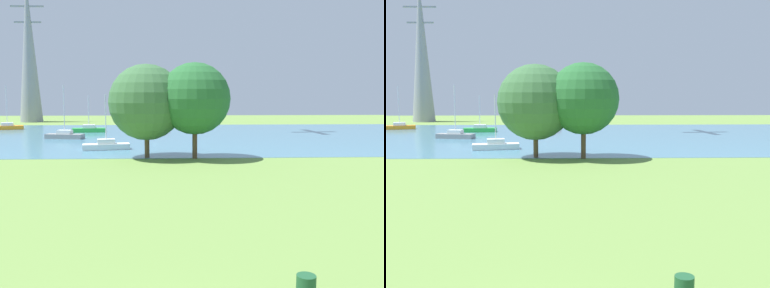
# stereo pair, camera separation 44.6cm
# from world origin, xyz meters

# --- Properties ---
(ground_plane) EXTENTS (160.00, 160.00, 0.00)m
(ground_plane) POSITION_xyz_m (0.00, 22.00, 0.00)
(ground_plane) COLOR olive
(water_surface) EXTENTS (140.00, 40.00, 0.02)m
(water_surface) POSITION_xyz_m (0.00, 50.00, 0.01)
(water_surface) COLOR teal
(water_surface) RESTS_ON ground
(sailboat_gray) EXTENTS (4.99, 2.36, 6.85)m
(sailboat_gray) POSITION_xyz_m (-13.39, 47.16, 0.46)
(sailboat_gray) COLOR gray
(sailboat_gray) RESTS_ON water_surface
(sailboat_orange) EXTENTS (5.03, 2.79, 6.97)m
(sailboat_orange) POSITION_xyz_m (-25.87, 61.28, 0.46)
(sailboat_orange) COLOR orange
(sailboat_orange) RESTS_ON water_surface
(sailboat_red) EXTENTS (5.03, 3.02, 6.43)m
(sailboat_red) POSITION_xyz_m (-2.45, 61.33, 0.46)
(sailboat_red) COLOR red
(sailboat_red) RESTS_ON water_surface
(sailboat_white) EXTENTS (5.00, 2.37, 5.72)m
(sailboat_white) POSITION_xyz_m (-6.48, 36.30, 0.45)
(sailboat_white) COLOR white
(sailboat_white) RESTS_ON water_surface
(sailboat_green) EXTENTS (4.88, 1.76, 5.44)m
(sailboat_green) POSITION_xyz_m (-12.03, 56.14, 0.45)
(sailboat_green) COLOR green
(sailboat_green) RESTS_ON water_surface
(tree_east_near) EXTENTS (6.86, 6.86, 8.48)m
(tree_east_near) POSITION_xyz_m (-1.91, 30.59, 5.04)
(tree_east_near) COLOR brown
(tree_east_near) RESTS_ON ground
(tree_east_far) EXTENTS (6.42, 6.42, 8.59)m
(tree_east_far) POSITION_xyz_m (2.43, 29.99, 5.37)
(tree_east_far) COLOR brown
(tree_east_far) RESTS_ON ground
(electricity_pylon) EXTENTS (6.40, 4.40, 28.09)m
(electricity_pylon) POSITION_xyz_m (-27.79, 79.40, 14.06)
(electricity_pylon) COLOR gray
(electricity_pylon) RESTS_ON ground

